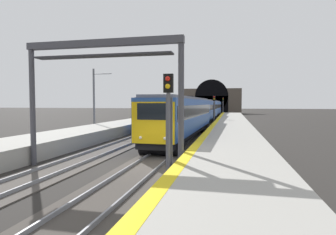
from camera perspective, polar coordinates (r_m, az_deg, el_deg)
ground_plane at (r=14.83m, az=-4.33°, el=-10.07°), size 320.00×320.00×0.00m
platform_right at (r=14.10m, az=12.62°, el=-8.68°), size 112.00×4.26×1.03m
platform_left at (r=18.98m, az=-29.74°, el=-6.00°), size 112.00×4.26×1.03m
platform_right_edge_strip at (r=14.13m, az=4.94°, el=-6.45°), size 112.00×0.50×0.01m
track_main_line at (r=14.82m, az=-4.33°, el=-9.92°), size 160.00×2.82×0.21m
track_adjacent_line at (r=16.53m, az=-18.63°, el=-8.71°), size 160.00×2.84×0.21m
train_main_approaching at (r=44.71m, az=7.25°, el=1.47°), size 58.01×3.24×3.86m
train_adjacent_platform at (r=58.25m, az=4.34°, el=1.85°), size 61.93×2.78×4.83m
railway_signal_near at (r=11.34m, az=0.10°, el=-0.42°), size 0.39×0.38×4.50m
railway_signal_mid at (r=41.71m, az=9.31°, el=1.92°), size 0.39×0.38×4.41m
railway_signal_far at (r=85.98m, az=11.06°, el=2.70°), size 0.39×0.38×5.02m
overhead_signal_gantry at (r=14.65m, az=-13.25°, el=9.06°), size 0.70×8.34×6.49m
tunnel_portal at (r=93.82m, az=8.83°, el=3.35°), size 3.04×18.98×10.96m
catenary_mast_near at (r=33.09m, az=-14.68°, el=3.50°), size 0.22×2.27×7.21m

